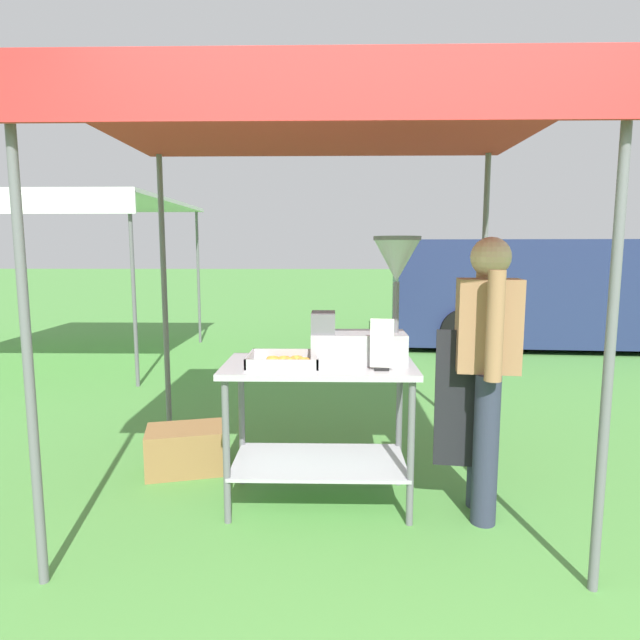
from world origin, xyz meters
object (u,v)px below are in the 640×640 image
vendor (485,363)px  donut_fryer (370,313)px  stall_canopy (320,130)px  neighbour_tent (62,205)px  menu_sign (382,348)px  van_navy (552,291)px  donut_tray (285,362)px  supply_crate (185,449)px  donut_cart (319,402)px

vendor → donut_fryer: bearing=165.4°
stall_canopy → vendor: (0.94, -0.23, -1.32)m
neighbour_tent → menu_sign: bearing=-47.5°
neighbour_tent → van_navy: bearing=10.9°
stall_canopy → donut_fryer: stall_canopy is taller
vendor → neighbour_tent: 6.31m
donut_fryer → stall_canopy: bearing=169.1°
donut_tray → donut_fryer: 0.58m
supply_crate → van_navy: size_ratio=0.12×
van_navy → donut_tray: bearing=-124.4°
donut_fryer → van_navy: bearing=58.6°
menu_sign → donut_fryer: bearing=103.9°
van_navy → neighbour_tent: neighbour_tent is taller
vendor → supply_crate: vendor is taller
donut_cart → supply_crate: (-0.95, 0.45, -0.48)m
donut_tray → menu_sign: menu_sign is taller
donut_cart → donut_fryer: 0.61m
donut_fryer → van_navy: 6.39m
donut_cart → donut_fryer: (0.30, 0.04, 0.53)m
donut_tray → donut_cart: bearing=23.2°
supply_crate → donut_cart: bearing=-25.5°
donut_tray → neighbour_tent: size_ratio=0.13×
menu_sign → supply_crate: (-1.30, 0.63, -0.84)m
stall_canopy → donut_tray: (-0.20, -0.18, -1.33)m
donut_cart → menu_sign: bearing=-26.4°
menu_sign → supply_crate: 1.67m
supply_crate → donut_tray: bearing=-35.5°
neighbour_tent → donut_cart: bearing=-49.0°
stall_canopy → donut_cart: stall_canopy is taller
stall_canopy → donut_cart: bearing=-90.0°
donut_tray → van_navy: size_ratio=0.08×
supply_crate → neighbour_tent: 4.92m
vendor → van_navy: bearing=64.5°
donut_cart → menu_sign: menu_sign is taller
stall_canopy → donut_fryer: 1.10m
donut_cart → stall_canopy: bearing=90.0°
donut_tray → donut_fryer: (0.50, 0.13, 0.27)m
donut_tray → vendor: (1.14, -0.04, 0.01)m
stall_canopy → van_navy: bearing=56.1°
donut_tray → vendor: 1.14m
menu_sign → supply_crate: size_ratio=0.49×
menu_sign → stall_canopy: bearing=142.2°
donut_tray → supply_crate: 1.18m
donut_fryer → menu_sign: donut_fryer is taller
vendor → donut_cart: bearing=172.4°
donut_fryer → menu_sign: size_ratio=2.57×
supply_crate → menu_sign: bearing=-25.7°
stall_canopy → menu_sign: 1.31m
stall_canopy → menu_sign: bearing=-37.8°
vendor → van_navy: 6.23m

